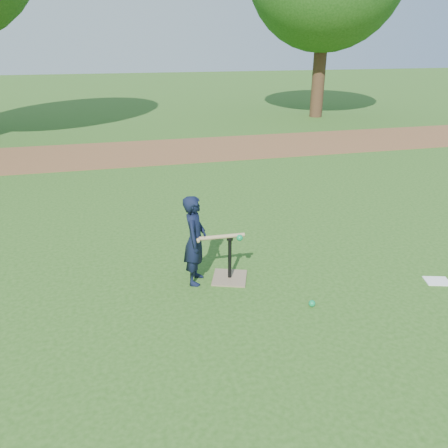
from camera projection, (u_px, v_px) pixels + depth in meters
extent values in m
plane|color=#285116|center=(253.00, 284.00, 5.57)|extent=(80.00, 80.00, 0.00)
cube|color=brown|center=(172.00, 151.00, 12.26)|extent=(24.00, 3.00, 0.01)
imported|color=black|center=(195.00, 240.00, 5.41)|extent=(0.41, 0.49, 1.16)
sphere|color=#0C8C4A|center=(312.00, 303.00, 5.08)|extent=(0.08, 0.08, 0.08)
cube|color=white|center=(437.00, 281.00, 5.62)|extent=(0.35, 0.31, 0.01)
cube|color=#856F54|center=(230.00, 278.00, 5.69)|extent=(0.55, 0.55, 0.02)
cylinder|color=black|center=(230.00, 258.00, 5.57)|extent=(0.05, 0.05, 0.55)
cylinder|color=black|center=(230.00, 238.00, 5.46)|extent=(0.08, 0.08, 0.06)
cylinder|color=tan|center=(221.00, 237.00, 5.40)|extent=(0.60, 0.07, 0.05)
sphere|color=tan|center=(198.00, 241.00, 5.30)|extent=(0.06, 0.06, 0.06)
sphere|color=#0C8C4A|center=(240.00, 238.00, 5.41)|extent=(0.08, 0.08, 0.08)
cylinder|color=#382316|center=(319.00, 72.00, 17.09)|extent=(0.50, 0.50, 3.42)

